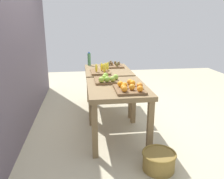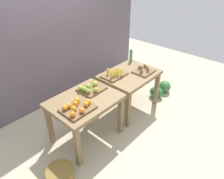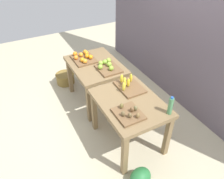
# 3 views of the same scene
# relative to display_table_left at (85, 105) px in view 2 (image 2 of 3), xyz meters

# --- Properties ---
(ground_plane) EXTENTS (8.00, 8.00, 0.00)m
(ground_plane) POSITION_rel_display_table_left_xyz_m (0.56, 0.00, -0.65)
(ground_plane) COLOR #C1B797
(back_wall) EXTENTS (4.40, 0.12, 3.00)m
(back_wall) POSITION_rel_display_table_left_xyz_m (0.56, 1.35, 0.85)
(back_wall) COLOR #605561
(back_wall) RESTS_ON ground_plane
(display_table_left) EXTENTS (1.04, 0.80, 0.77)m
(display_table_left) POSITION_rel_display_table_left_xyz_m (0.00, 0.00, 0.00)
(display_table_left) COLOR olive
(display_table_left) RESTS_ON ground_plane
(display_table_right) EXTENTS (1.04, 0.80, 0.77)m
(display_table_right) POSITION_rel_display_table_left_xyz_m (1.12, 0.00, 0.00)
(display_table_right) COLOR olive
(display_table_right) RESTS_ON ground_plane
(orange_bin) EXTENTS (0.44, 0.36, 0.11)m
(orange_bin) POSITION_rel_display_table_left_xyz_m (-0.23, -0.12, 0.15)
(orange_bin) COLOR brown
(orange_bin) RESTS_ON display_table_left
(apple_bin) EXTENTS (0.42, 0.35, 0.11)m
(apple_bin) POSITION_rel_display_table_left_xyz_m (0.23, 0.11, 0.15)
(apple_bin) COLOR brown
(apple_bin) RESTS_ON display_table_left
(banana_crate) EXTENTS (0.44, 0.32, 0.17)m
(banana_crate) POSITION_rel_display_table_left_xyz_m (0.84, 0.14, 0.15)
(banana_crate) COLOR brown
(banana_crate) RESTS_ON display_table_right
(kiwi_bin) EXTENTS (0.36, 0.32, 0.10)m
(kiwi_bin) POSITION_rel_display_table_left_xyz_m (1.34, -0.15, 0.14)
(kiwi_bin) COLOR brown
(kiwi_bin) RESTS_ON display_table_right
(water_bottle) EXTENTS (0.06, 0.06, 0.26)m
(water_bottle) POSITION_rel_display_table_left_xyz_m (1.55, 0.31, 0.24)
(water_bottle) COLOR #4C8C59
(water_bottle) RESTS_ON display_table_right
(watermelon_pile) EXTENTS (0.66, 0.39, 0.25)m
(watermelon_pile) POSITION_rel_display_table_left_xyz_m (1.98, -0.24, -0.53)
(watermelon_pile) COLOR #367036
(watermelon_pile) RESTS_ON ground_plane
(wicker_basket) EXTENTS (0.38, 0.38, 0.21)m
(wicker_basket) POSITION_rel_display_table_left_xyz_m (-0.80, -0.35, -0.54)
(wicker_basket) COLOR olive
(wicker_basket) RESTS_ON ground_plane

